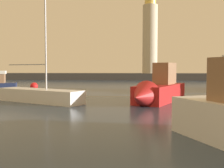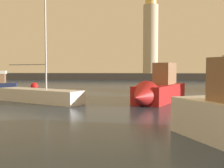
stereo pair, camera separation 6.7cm
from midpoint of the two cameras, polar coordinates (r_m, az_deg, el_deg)
The scene contains 7 objects.
ground_plane at distance 32.66m, azimuth 4.00°, elevation -1.38°, with size 220.00×220.00×0.00m, color #2D3D51.
breakwater at distance 63.14m, azimuth 4.39°, elevation 1.55°, with size 68.92×5.18×1.55m, color #423F3D.
lighthouse at distance 63.68m, azimuth 7.90°, elevation 10.27°, with size 3.38×3.38×18.81m.
motorboat_0 at distance 30.22m, azimuth 11.16°, elevation -0.66°, with size 1.77×6.11×2.23m.
motorboat_6 at distance 21.45m, azimuth 9.24°, elevation -1.32°, with size 5.32×8.37×3.40m.
sailboat_moored at distance 22.12m, azimuth -15.01°, elevation -2.18°, with size 7.73×5.05×11.73m.
mooring_buoy at distance 34.73m, azimuth -15.98°, elevation -0.46°, with size 0.92×0.92×0.92m, color red.
Camera 1 is at (0.40, -1.99, 2.63)m, focal length 43.89 mm.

